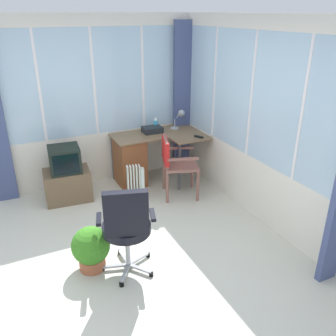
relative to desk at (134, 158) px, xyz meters
The scene contains 14 objects.
ground 2.04m from the desk, 114.96° to the right, with size 4.86×5.26×0.06m, color beige.
north_window_panel 1.24m from the desk, 157.07° to the left, with size 3.86×0.07×2.52m.
east_window_panel 2.28m from the desk, 58.17° to the right, with size 0.07×4.26×2.52m.
curtain_corner 1.29m from the desk, 12.82° to the left, with size 0.34×0.07×2.42m, color #45527F.
desk is the anchor object (origin of this frame).
desk_lamp 1.00m from the desk, ahead, with size 0.23×0.20×0.32m.
tv_remote 1.07m from the desk, 27.53° to the right, with size 0.04×0.15×0.02m, color black.
spray_bottle 0.67m from the desk, 20.32° to the left, with size 0.06×0.06×0.22m.
paper_tray 0.54m from the desk, 11.36° to the left, with size 0.30×0.23×0.09m, color #202429.
wooden_armchair 0.77m from the desk, 62.02° to the right, with size 0.61×0.61×0.90m.
office_chair 2.20m from the desk, 112.25° to the right, with size 0.63×0.59×1.02m.
tv_on_stand 1.08m from the desk, behind, with size 0.68×0.50×0.81m.
space_heater 0.61m from the desk, 108.37° to the right, with size 0.29×0.22×0.54m.
potted_plant 2.13m from the desk, 122.91° to the right, with size 0.41×0.41×0.49m.
Camera 1 is at (-0.92, -3.13, 2.54)m, focal length 38.28 mm.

